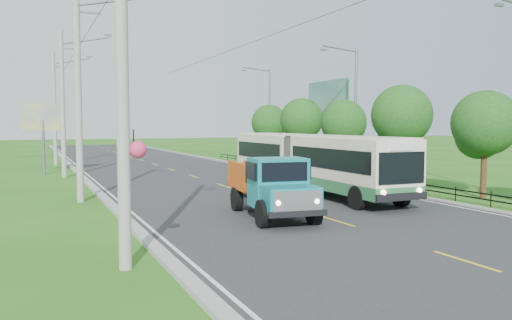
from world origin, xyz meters
TOP-DOWN VIEW (x-y plane):
  - ground at (0.00, 0.00)m, footprint 240.00×240.00m
  - road at (0.00, 20.00)m, footprint 14.00×120.00m
  - curb_left at (-7.20, 20.00)m, footprint 0.40×120.00m
  - curb_right at (7.15, 20.00)m, footprint 0.30×120.00m
  - edge_line_left at (-6.65, 20.00)m, footprint 0.12×120.00m
  - edge_line_right at (6.65, 20.00)m, footprint 0.12×120.00m
  - centre_dash at (0.00, 0.00)m, footprint 0.12×2.20m
  - railing_right at (8.00, 14.00)m, footprint 0.04×40.00m
  - pole_nearest at (-8.24, -3.00)m, footprint 3.51×0.44m
  - pole_near at (-8.26, 9.00)m, footprint 3.51×0.32m
  - pole_mid at (-8.26, 21.00)m, footprint 3.51×0.32m
  - pole_far at (-8.26, 33.00)m, footprint 3.51×0.32m
  - tree_second at (9.86, 2.14)m, footprint 3.18×3.26m
  - tree_third at (9.86, 8.14)m, footprint 3.60×3.62m
  - tree_fourth at (9.86, 14.14)m, footprint 3.24×3.31m
  - tree_fifth at (9.86, 20.14)m, footprint 3.48×3.52m
  - tree_back at (9.86, 26.14)m, footprint 3.30×3.36m
  - streetlight_mid at (10.64, 14.00)m, footprint 3.02×0.20m
  - streetlight_far at (10.64, 28.00)m, footprint 3.02×0.20m
  - planter_near at (8.60, 6.00)m, footprint 0.64×0.64m
  - planter_mid at (8.60, 14.00)m, footprint 0.64×0.64m
  - planter_far at (8.60, 22.00)m, footprint 0.64×0.64m
  - billboard_left at (-9.50, 24.00)m, footprint 3.00×0.20m
  - billboard_right at (12.30, 20.00)m, footprint 0.24×6.00m
  - bus at (3.52, 8.10)m, footprint 2.99×15.64m
  - dump_truck at (-1.83, 1.90)m, footprint 2.87×5.89m

SIDE VIEW (x-z plane):
  - ground at x=0.00m, z-range 0.00..0.00m
  - road at x=0.00m, z-range 0.00..0.02m
  - edge_line_left at x=-6.65m, z-range 0.02..0.02m
  - edge_line_right at x=6.65m, z-range 0.02..0.02m
  - centre_dash at x=0.00m, z-range 0.02..0.02m
  - curb_right at x=7.15m, z-range 0.00..0.10m
  - curb_left at x=-7.20m, z-range 0.00..0.15m
  - planter_near at x=8.60m, z-range -0.05..0.62m
  - planter_mid at x=8.60m, z-range -0.05..0.62m
  - planter_far at x=8.60m, z-range -0.05..0.62m
  - railing_right at x=8.00m, z-range 0.00..0.60m
  - dump_truck at x=-1.83m, z-range 0.16..2.53m
  - bus at x=3.52m, z-range 0.30..3.31m
  - tree_second at x=9.86m, z-range 0.87..6.17m
  - tree_fourth at x=9.86m, z-range 0.89..6.29m
  - tree_back at x=9.86m, z-range 0.90..6.40m
  - tree_fifth at x=9.86m, z-range 0.95..6.75m
  - billboard_left at x=-9.50m, z-range 1.27..6.47m
  - tree_third at x=9.86m, z-range 0.99..6.99m
  - streetlight_mid at x=10.64m, z-range 0.37..9.44m
  - streetlight_far at x=10.64m, z-range 0.37..9.44m
  - pole_nearest at x=-8.24m, z-range -0.06..9.94m
  - pole_near at x=-8.26m, z-range 0.09..10.09m
  - pole_mid at x=-8.26m, z-range 0.09..10.09m
  - pole_far at x=-8.26m, z-range 0.09..10.09m
  - billboard_right at x=12.30m, z-range 1.69..8.99m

